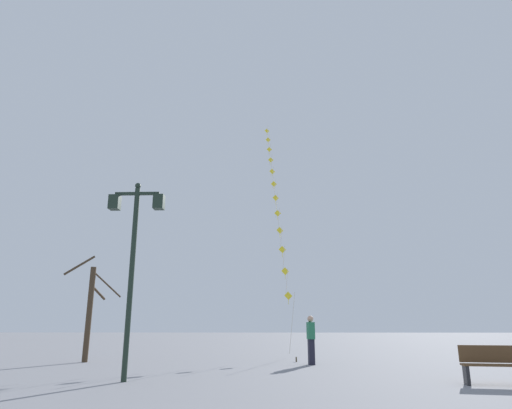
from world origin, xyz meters
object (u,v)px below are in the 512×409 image
object	(u,v)px
twin_lantern_lamp_post	(134,240)
bare_tree	(90,309)
kite_train	(276,201)
kite_flyer	(311,339)
park_bench	(497,365)

from	to	relation	value
twin_lantern_lamp_post	bare_tree	world-z (taller)	twin_lantern_lamp_post
bare_tree	kite_train	bearing A→B (deg)	45.89
kite_train	kite_flyer	distance (m)	11.66
twin_lantern_lamp_post	kite_train	xyz separation A→B (m)	(4.03, 13.94, 5.02)
bare_tree	kite_flyer	bearing A→B (deg)	-6.03
bare_tree	park_bench	distance (m)	14.22
park_bench	bare_tree	bearing A→B (deg)	162.53
twin_lantern_lamp_post	kite_flyer	bearing A→B (deg)	45.73
kite_train	kite_flyer	world-z (taller)	kite_train
kite_train	bare_tree	size ratio (longest dim) A/B	3.98
twin_lantern_lamp_post	bare_tree	distance (m)	7.27
kite_train	kite_flyer	bearing A→B (deg)	-82.83
twin_lantern_lamp_post	kite_train	bearing A→B (deg)	73.89
kite_flyer	bare_tree	distance (m)	8.75
kite_flyer	park_bench	distance (m)	6.85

